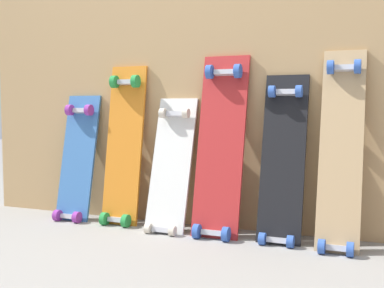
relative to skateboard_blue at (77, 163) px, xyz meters
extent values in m
plane|color=gray|center=(0.69, 0.05, -0.31)|extent=(12.00, 12.00, 0.00)
cube|color=tan|center=(0.69, 0.12, 0.58)|extent=(2.63, 0.04, 1.77)
cube|color=#386BAD|center=(0.00, 0.01, 0.00)|extent=(0.20, 0.18, 0.75)
cube|color=#B7B7BF|center=(0.00, -0.08, -0.28)|extent=(0.09, 0.04, 0.03)
cube|color=#B7B7BF|center=(0.00, 0.05, 0.29)|extent=(0.09, 0.04, 0.03)
cylinder|color=purple|center=(-0.06, -0.10, -0.28)|extent=(0.03, 0.06, 0.06)
cylinder|color=purple|center=(0.06, -0.10, -0.28)|extent=(0.03, 0.06, 0.06)
cylinder|color=purple|center=(-0.06, 0.03, 0.29)|extent=(0.03, 0.06, 0.06)
cylinder|color=purple|center=(0.06, 0.03, 0.29)|extent=(0.03, 0.06, 0.06)
cube|color=orange|center=(0.29, 0.02, 0.08)|extent=(0.21, 0.16, 0.90)
cube|color=#B7B7BF|center=(0.29, -0.07, -0.28)|extent=(0.09, 0.04, 0.03)
cube|color=#B7B7BF|center=(0.29, 0.05, 0.44)|extent=(0.09, 0.04, 0.03)
cylinder|color=#268C3F|center=(0.22, -0.08, -0.27)|extent=(0.03, 0.07, 0.07)
cylinder|color=#268C3F|center=(0.35, -0.08, -0.27)|extent=(0.03, 0.07, 0.07)
cylinder|color=#268C3F|center=(0.22, 0.03, 0.44)|extent=(0.03, 0.07, 0.07)
cylinder|color=#268C3F|center=(0.35, 0.03, 0.44)|extent=(0.03, 0.07, 0.07)
cube|color=silver|center=(0.58, -0.02, -0.01)|extent=(0.21, 0.24, 0.74)
cube|color=#B7B7BF|center=(0.58, -0.13, -0.29)|extent=(0.09, 0.04, 0.03)
cube|color=#B7B7BF|center=(0.58, 0.04, 0.27)|extent=(0.09, 0.04, 0.03)
cylinder|color=beige|center=(0.51, -0.15, -0.28)|extent=(0.03, 0.05, 0.05)
cylinder|color=beige|center=(0.64, -0.15, -0.28)|extent=(0.03, 0.05, 0.05)
cylinder|color=beige|center=(0.51, 0.02, 0.28)|extent=(0.03, 0.05, 0.05)
cylinder|color=beige|center=(0.64, 0.02, 0.28)|extent=(0.03, 0.05, 0.05)
cube|color=#B22626|center=(0.84, -0.01, 0.09)|extent=(0.23, 0.23, 0.93)
cube|color=#B7B7BF|center=(0.84, -0.13, -0.28)|extent=(0.10, 0.04, 0.03)
cube|color=#B7B7BF|center=(0.84, 0.05, 0.48)|extent=(0.10, 0.04, 0.03)
cylinder|color=#3359B2|center=(0.77, -0.14, -0.27)|extent=(0.03, 0.07, 0.07)
cylinder|color=#3359B2|center=(0.91, -0.14, -0.27)|extent=(0.03, 0.07, 0.07)
cylinder|color=#3359B2|center=(0.77, 0.03, 0.48)|extent=(0.03, 0.07, 0.07)
cylinder|color=#3359B2|center=(0.91, 0.03, 0.48)|extent=(0.03, 0.07, 0.07)
cube|color=black|center=(1.14, -0.01, 0.04)|extent=(0.20, 0.22, 0.84)
cube|color=#B7B7BF|center=(1.14, -0.11, -0.28)|extent=(0.09, 0.04, 0.03)
cube|color=#B7B7BF|center=(1.14, 0.05, 0.38)|extent=(0.09, 0.04, 0.03)
cylinder|color=#3359B2|center=(1.08, -0.13, -0.28)|extent=(0.03, 0.06, 0.06)
cylinder|color=#3359B2|center=(1.20, -0.13, -0.28)|extent=(0.03, 0.06, 0.06)
cylinder|color=#3359B2|center=(1.08, 0.03, 0.38)|extent=(0.03, 0.06, 0.06)
cylinder|color=#3359B2|center=(1.20, 0.03, 0.38)|extent=(0.03, 0.06, 0.06)
cube|color=tan|center=(1.40, -0.03, 0.09)|extent=(0.19, 0.25, 0.94)
cube|color=#B7B7BF|center=(1.40, -0.15, -0.28)|extent=(0.08, 0.04, 0.03)
cube|color=#B7B7BF|center=(1.40, 0.04, 0.48)|extent=(0.08, 0.04, 0.03)
cylinder|color=#3359B2|center=(1.34, -0.17, -0.28)|extent=(0.03, 0.06, 0.06)
cylinder|color=#3359B2|center=(1.46, -0.17, -0.28)|extent=(0.03, 0.06, 0.06)
cylinder|color=#3359B2|center=(1.34, 0.03, 0.49)|extent=(0.03, 0.06, 0.06)
cylinder|color=#3359B2|center=(1.46, 0.03, 0.49)|extent=(0.03, 0.06, 0.06)
camera|label=1|loc=(1.58, -2.21, 0.31)|focal=44.93mm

